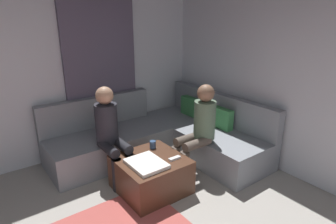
% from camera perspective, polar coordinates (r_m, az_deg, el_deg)
% --- Properties ---
extents(curtain_panel, '(0.06, 1.10, 2.50)m').
position_cam_1_polar(curtain_panel, '(4.38, -13.18, 8.31)').
color(curtain_panel, '#595166').
rests_on(curtain_panel, ground_plane).
extents(sectional_couch, '(2.10, 2.55, 0.87)m').
position_cam_1_polar(sectional_couch, '(4.30, -0.94, -4.93)').
color(sectional_couch, gray).
rests_on(sectional_couch, ground_plane).
extents(ottoman, '(0.76, 0.76, 0.42)m').
position_cam_1_polar(ottoman, '(3.51, -3.46, -12.30)').
color(ottoman, '#4C2D1E').
rests_on(ottoman, ground_plane).
extents(folded_blanket, '(0.44, 0.36, 0.04)m').
position_cam_1_polar(folded_blanket, '(3.26, -4.35, -10.24)').
color(folded_blanket, white).
rests_on(folded_blanket, ottoman).
extents(coffee_mug, '(0.08, 0.08, 0.10)m').
position_cam_1_polar(coffee_mug, '(3.63, -3.08, -6.49)').
color(coffee_mug, '#334C72').
rests_on(coffee_mug, ottoman).
extents(game_remote, '(0.05, 0.15, 0.02)m').
position_cam_1_polar(game_remote, '(3.38, 1.33, -9.23)').
color(game_remote, white).
rests_on(game_remote, ottoman).
extents(person_on_couch_back, '(0.30, 0.60, 1.20)m').
position_cam_1_polar(person_on_couch_back, '(3.68, 6.18, -2.96)').
color(person_on_couch_back, brown).
rests_on(person_on_couch_back, ground_plane).
extents(person_on_couch_side, '(0.60, 0.30, 1.20)m').
position_cam_1_polar(person_on_couch_side, '(3.61, -11.45, -3.70)').
color(person_on_couch_side, black).
rests_on(person_on_couch_side, ground_plane).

